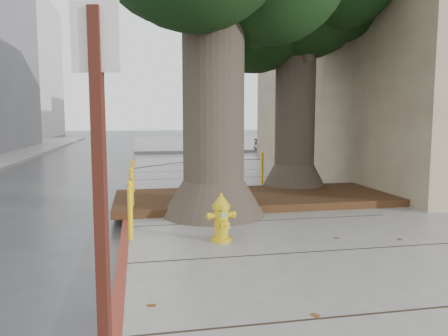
% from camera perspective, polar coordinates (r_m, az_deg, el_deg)
% --- Properties ---
extents(ground, '(140.00, 140.00, 0.00)m').
position_cam_1_polar(ground, '(6.35, 5.65, -12.50)').
color(ground, '#28282B').
rests_on(ground, ground).
extents(sidewalk_far, '(16.00, 20.00, 0.15)m').
position_cam_1_polar(sidewalk_far, '(36.63, 1.09, 3.41)').
color(sidewalk_far, slate).
rests_on(sidewalk_far, ground).
extents(curb_red, '(0.14, 26.00, 0.16)m').
position_cam_1_polar(curb_red, '(8.48, -12.60, -7.21)').
color(curb_red, maroon).
rests_on(curb_red, ground).
extents(planter_bed, '(6.40, 2.60, 0.16)m').
position_cam_1_polar(planter_bed, '(10.17, 4.18, -3.89)').
color(planter_bed, black).
rests_on(planter_bed, sidewalk_main).
extents(building_side_white, '(10.00, 10.00, 9.00)m').
position_cam_1_polar(building_side_white, '(36.45, 18.32, 10.03)').
color(building_side_white, silver).
rests_on(building_side_white, ground).
extents(building_side_grey, '(12.00, 14.00, 12.00)m').
position_cam_1_polar(building_side_grey, '(44.77, 21.37, 11.13)').
color(building_side_grey, slate).
rests_on(building_side_grey, ground).
extents(tree_far, '(4.50, 3.80, 7.17)m').
position_cam_1_polar(tree_far, '(12.26, 10.87, 20.35)').
color(tree_far, '#4C3F33').
rests_on(tree_far, sidewalk_main).
extents(bollard_ring, '(3.79, 5.39, 0.95)m').
position_cam_1_polar(bollard_ring, '(10.25, -6.09, -1.37)').
color(bollard_ring, yellow).
rests_on(bollard_ring, sidewalk_main).
extents(fire_hydrant, '(0.40, 0.37, 0.76)m').
position_cam_1_polar(fire_hydrant, '(6.83, -0.35, -6.55)').
color(fire_hydrant, gold).
rests_on(fire_hydrant, sidewalk_main).
extents(signpost, '(0.24, 0.09, 2.49)m').
position_cam_1_polar(signpost, '(2.36, -15.76, -6.15)').
color(signpost, '#471911').
rests_on(signpost, sidewalk_main).
extents(car_silver, '(3.87, 1.71, 1.29)m').
position_cam_1_polar(car_silver, '(25.57, 8.24, 3.28)').
color(car_silver, '#9D9CA1').
rests_on(car_silver, ground).
extents(car_red, '(4.16, 1.68, 1.34)m').
position_cam_1_polar(car_red, '(27.85, 11.60, 3.52)').
color(car_red, maroon).
rests_on(car_red, ground).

